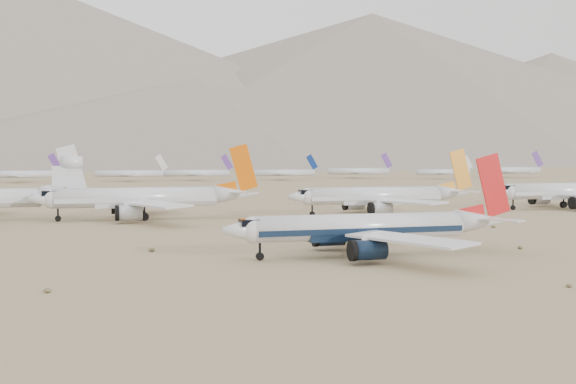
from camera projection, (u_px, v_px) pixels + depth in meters
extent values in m
plane|color=#846E4D|center=(378.00, 257.00, 102.55)|extent=(7000.00, 7000.00, 0.00)
cylinder|color=silver|center=(360.00, 227.00, 102.98)|extent=(31.33, 3.70, 3.70)
cube|color=#0E1C33|center=(360.00, 230.00, 103.01)|extent=(30.70, 3.76, 0.83)
sphere|color=silver|center=(253.00, 230.00, 98.60)|extent=(3.70, 3.70, 3.70)
cube|color=black|center=(249.00, 222.00, 98.39)|extent=(2.59, 2.41, 0.93)
cone|color=silver|center=(480.00, 221.00, 108.38)|extent=(7.83, 3.70, 3.70)
cube|color=silver|center=(409.00, 239.00, 93.16)|extent=(12.10, 19.07, 0.58)
cube|color=silver|center=(502.00, 220.00, 105.33)|extent=(4.97, 6.50, 0.22)
cylinder|color=#0E1C33|center=(369.00, 250.00, 95.23)|extent=(4.35, 2.67, 2.67)
cube|color=silver|center=(348.00, 224.00, 114.23)|extent=(12.10, 19.07, 0.58)
cube|color=silver|center=(476.00, 216.00, 112.24)|extent=(4.97, 6.50, 0.22)
cylinder|color=#0E1C33|center=(330.00, 237.00, 110.00)|extent=(4.35, 2.67, 2.67)
cube|color=red|center=(493.00, 185.00, 108.71)|extent=(5.94, 0.30, 9.78)
cylinder|color=black|center=(260.00, 256.00, 99.05)|extent=(1.11, 0.46, 1.11)
cylinder|color=black|center=(375.00, 253.00, 101.04)|extent=(1.56, 0.93, 1.56)
cylinder|color=black|center=(361.00, 248.00, 106.01)|extent=(1.56, 0.93, 1.56)
cylinder|color=silver|center=(566.00, 191.00, 192.99)|extent=(34.67, 4.20, 4.20)
cube|color=silver|center=(566.00, 193.00, 193.02)|extent=(33.98, 4.27, 0.95)
sphere|color=silver|center=(510.00, 192.00, 188.14)|extent=(4.20, 4.20, 4.20)
cube|color=black|center=(508.00, 187.00, 187.90)|extent=(2.94, 2.73, 1.05)
cube|color=silver|center=(546.00, 191.00, 205.49)|extent=(13.39, 21.10, 0.65)
cylinder|color=silver|center=(540.00, 199.00, 200.81)|extent=(4.82, 3.03, 3.03)
cylinder|color=black|center=(513.00, 208.00, 188.65)|extent=(1.26, 0.53, 1.26)
cylinder|color=black|center=(563.00, 205.00, 196.42)|extent=(1.77, 1.05, 1.77)
cylinder|color=silver|center=(375.00, 195.00, 173.16)|extent=(33.61, 4.08, 4.08)
cube|color=silver|center=(375.00, 198.00, 173.19)|extent=(32.93, 4.15, 0.92)
sphere|color=silver|center=(308.00, 197.00, 168.46)|extent=(4.08, 4.08, 4.08)
cube|color=black|center=(306.00, 192.00, 168.23)|extent=(2.86, 2.65, 1.02)
cone|color=silver|center=(452.00, 193.00, 178.96)|extent=(8.40, 4.08, 4.08)
cube|color=silver|center=(406.00, 201.00, 162.57)|extent=(12.98, 20.45, 0.63)
cube|color=silver|center=(466.00, 192.00, 175.67)|extent=(5.33, 6.97, 0.25)
cylinder|color=silver|center=(381.00, 209.00, 164.80)|extent=(4.67, 2.94, 2.94)
cube|color=silver|center=(366.00, 196.00, 185.28)|extent=(12.98, 20.45, 0.63)
cube|color=silver|center=(450.00, 190.00, 183.11)|extent=(5.33, 6.97, 0.25)
cylinder|color=silver|center=(355.00, 204.00, 180.75)|extent=(4.67, 2.94, 2.94)
cube|color=orange|center=(461.00, 169.00, 179.31)|extent=(6.37, 0.33, 10.49)
cylinder|color=black|center=(312.00, 214.00, 168.96)|extent=(1.23, 0.51, 1.23)
cylinder|color=black|center=(385.00, 212.00, 171.02)|extent=(1.72, 1.02, 1.72)
cylinder|color=black|center=(375.00, 210.00, 176.50)|extent=(1.72, 1.02, 1.72)
cylinder|color=silver|center=(136.00, 197.00, 160.65)|extent=(35.63, 4.35, 4.35)
cube|color=silver|center=(136.00, 200.00, 160.68)|extent=(34.91, 4.42, 0.98)
sphere|color=silver|center=(52.00, 199.00, 155.67)|extent=(4.35, 4.35, 4.35)
cube|color=black|center=(49.00, 193.00, 155.42)|extent=(3.05, 2.83, 1.09)
cone|color=silver|center=(233.00, 194.00, 166.80)|extent=(8.91, 4.35, 4.35)
cube|color=silver|center=(155.00, 204.00, 149.42)|extent=(13.76, 21.68, 0.67)
cube|color=silver|center=(244.00, 193.00, 163.31)|extent=(5.66, 7.39, 0.26)
cylinder|color=silver|center=(130.00, 213.00, 151.78)|extent=(4.95, 3.14, 3.14)
cube|color=silver|center=(144.00, 197.00, 173.51)|extent=(13.76, 21.68, 0.67)
cube|color=silver|center=(237.00, 191.00, 171.20)|extent=(5.66, 7.39, 0.26)
cylinder|color=silver|center=(125.00, 207.00, 168.70)|extent=(4.95, 3.14, 3.14)
cube|color=#DE5B05|center=(244.00, 168.00, 167.17)|extent=(6.75, 0.35, 11.13)
cylinder|color=black|center=(58.00, 219.00, 156.20)|extent=(1.31, 0.54, 1.31)
cylinder|color=black|center=(145.00, 217.00, 158.36)|extent=(1.83, 1.09, 1.83)
cylinder|color=black|center=(142.00, 214.00, 164.21)|extent=(1.83, 1.09, 1.83)
cone|color=silver|center=(60.00, 196.00, 162.39)|extent=(8.90, 4.26, 4.26)
cube|color=silver|center=(68.00, 194.00, 158.92)|extent=(5.65, 7.39, 0.26)
cube|color=silver|center=(69.00, 192.00, 166.78)|extent=(5.65, 7.39, 0.26)
cube|color=silver|center=(71.00, 169.00, 162.76)|extent=(6.75, 0.34, 11.12)
cylinder|color=silver|center=(72.00, 162.00, 162.76)|extent=(4.45, 2.76, 2.76)
cylinder|color=silver|center=(19.00, 174.00, 372.51)|extent=(37.64, 3.72, 3.72)
cube|color=#5D348E|center=(55.00, 162.00, 377.14)|extent=(7.50, 0.37, 9.44)
cube|color=silver|center=(18.00, 176.00, 363.20)|extent=(9.92, 17.33, 0.37)
cube|color=silver|center=(21.00, 175.00, 381.88)|extent=(9.92, 17.33, 0.37)
cylinder|color=silver|center=(130.00, 174.00, 387.80)|extent=(36.03, 3.56, 3.56)
cube|color=silver|center=(161.00, 162.00, 392.23)|extent=(7.18, 0.36, 9.04)
cube|color=silver|center=(131.00, 175.00, 378.89)|extent=(9.49, 16.59, 0.36)
cube|color=silver|center=(129.00, 174.00, 396.77)|extent=(9.49, 16.59, 0.36)
cylinder|color=silver|center=(197.00, 173.00, 398.38)|extent=(36.20, 3.58, 3.58)
cube|color=#5D348E|center=(227.00, 162.00, 402.83)|extent=(7.21, 0.36, 9.08)
cube|color=silver|center=(200.00, 175.00, 389.42)|extent=(9.54, 16.66, 0.36)
cube|color=silver|center=(194.00, 174.00, 407.39)|extent=(9.54, 16.66, 0.36)
cylinder|color=silver|center=(283.00, 173.00, 406.12)|extent=(36.08, 3.57, 3.57)
cube|color=navy|center=(312.00, 162.00, 410.55)|extent=(7.19, 0.36, 9.05)
cube|color=silver|center=(288.00, 174.00, 397.19)|extent=(9.51, 16.61, 0.36)
cube|color=silver|center=(279.00, 173.00, 415.10)|extent=(9.51, 16.61, 0.36)
cylinder|color=silver|center=(359.00, 171.00, 436.55)|extent=(38.76, 3.83, 3.83)
cube|color=#5D348E|center=(387.00, 160.00, 441.31)|extent=(7.72, 0.38, 9.72)
cube|color=silver|center=(365.00, 173.00, 426.96)|extent=(10.21, 17.84, 0.38)
cube|color=silver|center=(353.00, 172.00, 446.20)|extent=(10.21, 17.84, 0.38)
cylinder|color=silver|center=(443.00, 172.00, 423.61)|extent=(34.13, 3.37, 3.37)
cube|color=silver|center=(468.00, 162.00, 427.81)|extent=(6.80, 0.34, 8.56)
cube|color=silver|center=(451.00, 173.00, 415.17)|extent=(8.99, 15.71, 0.34)
cube|color=silver|center=(436.00, 173.00, 432.11)|extent=(8.99, 15.71, 0.34)
cylinder|color=silver|center=(510.00, 170.00, 449.99)|extent=(42.70, 4.22, 4.22)
cube|color=#5D348E|center=(538.00, 159.00, 455.24)|extent=(8.50, 0.42, 10.71)
cube|color=silver|center=(520.00, 172.00, 439.43)|extent=(11.25, 19.66, 0.42)
cube|color=silver|center=(500.00, 171.00, 460.62)|extent=(11.25, 19.66, 0.42)
cone|color=slate|center=(192.00, 106.00, 1571.01)|extent=(1824.00, 1824.00, 240.00)
cone|color=slate|center=(372.00, 87.00, 1879.80)|extent=(2356.00, 2356.00, 380.00)
cone|color=slate|center=(551.00, 106.00, 1964.53)|extent=(1682.00, 1682.00, 290.00)
cone|color=slate|center=(197.00, 121.00, 1195.35)|extent=(1260.00, 1260.00, 140.00)
ellipsoid|color=brown|center=(48.00, 290.00, 75.92)|extent=(0.84, 0.84, 0.46)
ellipsoid|color=brown|center=(152.00, 250.00, 107.84)|extent=(0.98, 0.98, 0.54)
ellipsoid|color=brown|center=(569.00, 285.00, 78.98)|extent=(0.70, 0.70, 0.39)
ellipsoid|color=brown|center=(520.00, 247.00, 110.90)|extent=(0.84, 0.84, 0.46)
ellipsoid|color=brown|center=(493.00, 226.00, 142.82)|extent=(0.98, 0.98, 0.54)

